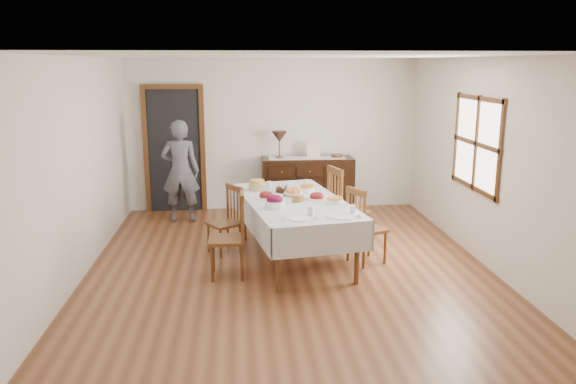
{
  "coord_description": "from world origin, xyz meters",
  "views": [
    {
      "loc": [
        -0.6,
        -6.69,
        2.52
      ],
      "look_at": [
        0.0,
        0.1,
        0.95
      ],
      "focal_mm": 35.0,
      "sensor_mm": 36.0,
      "label": 1
    }
  ],
  "objects": [
    {
      "name": "pineapple_bowl",
      "position": [
        -0.36,
        0.89,
        0.87
      ],
      "size": [
        0.24,
        0.24,
        0.14
      ],
      "color": "tan",
      "rests_on": "dining_table"
    },
    {
      "name": "butter_dish",
      "position": [
        -0.02,
        0.11,
        0.84
      ],
      "size": [
        0.15,
        0.11,
        0.07
      ],
      "color": "white",
      "rests_on": "dining_table"
    },
    {
      "name": "casserole_dish",
      "position": [
        0.59,
        0.07,
        0.84
      ],
      "size": [
        0.21,
        0.21,
        0.07
      ],
      "color": "white",
      "rests_on": "dining_table"
    },
    {
      "name": "glass_far_b",
      "position": [
        0.35,
        1.1,
        0.85
      ],
      "size": [
        0.07,
        0.07,
        0.09
      ],
      "color": "silver",
      "rests_on": "dining_table"
    },
    {
      "name": "setting_right",
      "position": [
        0.6,
        -0.57,
        0.83
      ],
      "size": [
        0.44,
        0.31,
        0.1
      ],
      "color": "white",
      "rests_on": "dining_table"
    },
    {
      "name": "glass_far_a",
      "position": [
        -0.19,
        0.97,
        0.86
      ],
      "size": [
        0.07,
        0.07,
        0.1
      ],
      "color": "silver",
      "rests_on": "dining_table"
    },
    {
      "name": "sideboard",
      "position": [
        0.57,
        2.72,
        0.47
      ],
      "size": [
        1.56,
        0.57,
        0.94
      ],
      "color": "black",
      "rests_on": "ground"
    },
    {
      "name": "setting_left",
      "position": [
        0.11,
        -0.59,
        0.83
      ],
      "size": [
        0.44,
        0.31,
        0.1
      ],
      "color": "white",
      "rests_on": "dining_table"
    },
    {
      "name": "bread_basket",
      "position": [
        0.08,
        0.23,
        0.88
      ],
      "size": [
        0.27,
        0.27,
        0.17
      ],
      "color": "brown",
      "rests_on": "dining_table"
    },
    {
      "name": "chair_right_far",
      "position": [
        0.86,
        0.81,
        0.57
      ],
      "size": [
        0.58,
        0.58,
        1.13
      ],
      "rotation": [
        0.0,
        0.0,
        1.85
      ],
      "color": "#573115",
      "rests_on": "ground"
    },
    {
      "name": "chair_right_near",
      "position": [
        0.97,
        0.05,
        0.51
      ],
      "size": [
        0.55,
        0.55,
        1.0
      ],
      "rotation": [
        0.0,
        0.0,
        1.99
      ],
      "color": "#573115",
      "rests_on": "ground"
    },
    {
      "name": "ham_platter_b",
      "position": [
        0.39,
        0.28,
        0.84
      ],
      "size": [
        0.29,
        0.29,
        0.11
      ],
      "color": "white",
      "rests_on": "dining_table"
    },
    {
      "name": "runner",
      "position": [
        0.55,
        2.7,
        0.94
      ],
      "size": [
        1.3,
        0.35,
        0.01
      ],
      "color": "silver",
      "rests_on": "sideboard"
    },
    {
      "name": "dining_table",
      "position": [
        0.1,
        0.27,
        0.71
      ],
      "size": [
        1.59,
        2.52,
        0.81
      ],
      "rotation": [
        0.0,
        0.0,
        0.18
      ],
      "color": "silver",
      "rests_on": "ground"
    },
    {
      "name": "beet_bowl",
      "position": [
        -0.18,
        -0.13,
        0.88
      ],
      "size": [
        0.25,
        0.25,
        0.16
      ],
      "color": "white",
      "rests_on": "dining_table"
    },
    {
      "name": "deco_bowl",
      "position": [
        1.07,
        2.7,
        0.97
      ],
      "size": [
        0.2,
        0.2,
        0.06
      ],
      "color": "#573115",
      "rests_on": "sideboard"
    },
    {
      "name": "egg_basket",
      "position": [
        0.01,
        0.74,
        0.84
      ],
      "size": [
        0.26,
        0.26,
        0.11
      ],
      "color": "black",
      "rests_on": "dining_table"
    },
    {
      "name": "room_shell",
      "position": [
        -0.15,
        0.42,
        1.64
      ],
      "size": [
        5.02,
        6.02,
        2.65
      ],
      "color": "white",
      "rests_on": "ground"
    },
    {
      "name": "chair_left_far",
      "position": [
        -0.78,
        0.64,
        0.46
      ],
      "size": [
        0.53,
        0.53,
        0.92
      ],
      "rotation": [
        0.0,
        0.0,
        -0.99
      ],
      "color": "#573115",
      "rests_on": "ground"
    },
    {
      "name": "table_lamp",
      "position": [
        0.08,
        2.7,
        1.29
      ],
      "size": [
        0.26,
        0.26,
        0.46
      ],
      "color": "brown",
      "rests_on": "sideboard"
    },
    {
      "name": "carrot_bowl",
      "position": [
        0.33,
        0.75,
        0.85
      ],
      "size": [
        0.21,
        0.21,
        0.09
      ],
      "color": "white",
      "rests_on": "dining_table"
    },
    {
      "name": "chair_left_near",
      "position": [
        -0.71,
        -0.26,
        0.52
      ],
      "size": [
        0.43,
        0.43,
        1.03
      ],
      "rotation": [
        0.0,
        0.0,
        -1.57
      ],
      "color": "#573115",
      "rests_on": "ground"
    },
    {
      "name": "ground",
      "position": [
        0.0,
        0.0,
        0.0
      ],
      "size": [
        6.0,
        6.0,
        0.0
      ],
      "primitive_type": "plane",
      "color": "brown"
    },
    {
      "name": "ham_platter_a",
      "position": [
        -0.26,
        0.39,
        0.84
      ],
      "size": [
        0.31,
        0.31,
        0.11
      ],
      "color": "white",
      "rests_on": "dining_table"
    },
    {
      "name": "picture_frame",
      "position": [
        0.66,
        2.7,
        1.08
      ],
      "size": [
        0.22,
        0.08,
        0.28
      ],
      "color": "beige",
      "rests_on": "sideboard"
    },
    {
      "name": "person",
      "position": [
        -1.54,
        2.25,
        0.88
      ],
      "size": [
        0.56,
        0.37,
        1.77
      ],
      "primitive_type": "imported",
      "rotation": [
        0.0,
        0.0,
        3.11
      ],
      "color": "#50525A",
      "rests_on": "ground"
    }
  ]
}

